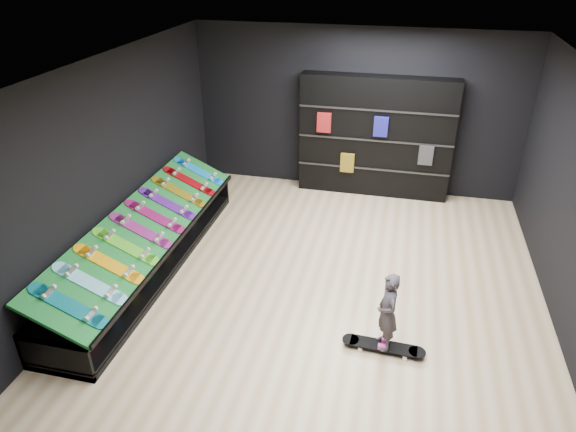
% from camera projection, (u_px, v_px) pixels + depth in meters
% --- Properties ---
extents(floor, '(6.00, 7.00, 0.01)m').
position_uv_depth(floor, '(320.00, 290.00, 7.12)').
color(floor, beige).
rests_on(floor, ground).
extents(ceiling, '(6.00, 7.00, 0.01)m').
position_uv_depth(ceiling, '(328.00, 71.00, 5.69)').
color(ceiling, white).
rests_on(ceiling, ground).
extents(wall_back, '(6.00, 0.02, 3.00)m').
position_uv_depth(wall_back, '(356.00, 112.00, 9.40)').
color(wall_back, black).
rests_on(wall_back, ground).
extents(wall_front, '(6.00, 0.02, 3.00)m').
position_uv_depth(wall_front, '(234.00, 416.00, 3.41)').
color(wall_front, black).
rests_on(wall_front, ground).
extents(wall_left, '(0.02, 7.00, 3.00)m').
position_uv_depth(wall_left, '(107.00, 171.00, 7.01)').
color(wall_left, black).
rests_on(wall_left, ground).
extents(display_rack, '(0.90, 4.50, 0.50)m').
position_uv_depth(display_rack, '(149.00, 252.00, 7.51)').
color(display_rack, black).
rests_on(display_rack, ground).
extents(turf_ramp, '(0.92, 4.50, 0.46)m').
position_uv_depth(turf_ramp, '(148.00, 225.00, 7.28)').
color(turf_ramp, '#0E5E20').
rests_on(turf_ramp, display_rack).
extents(back_shelving, '(2.76, 0.32, 2.21)m').
position_uv_depth(back_shelving, '(375.00, 137.00, 9.35)').
color(back_shelving, black).
rests_on(back_shelving, ground).
extents(floor_skateboard, '(0.99, 0.26, 0.09)m').
position_uv_depth(floor_skateboard, '(383.00, 347.00, 6.05)').
color(floor_skateboard, black).
rests_on(floor_skateboard, ground).
extents(child, '(0.22, 0.26, 0.59)m').
position_uv_depth(child, '(386.00, 325.00, 5.89)').
color(child, black).
rests_on(child, floor_skateboard).
extents(display_board_0, '(0.93, 0.22, 0.50)m').
position_uv_depth(display_board_0, '(69.00, 306.00, 5.64)').
color(display_board_0, '#0C8C99').
rests_on(display_board_0, turf_ramp).
extents(display_board_1, '(0.93, 0.22, 0.50)m').
position_uv_depth(display_board_1, '(90.00, 284.00, 6.00)').
color(display_board_1, '#0CB2E5').
rests_on(display_board_1, turf_ramp).
extents(display_board_2, '(0.93, 0.22, 0.50)m').
position_uv_depth(display_board_2, '(109.00, 264.00, 6.36)').
color(display_board_2, yellow).
rests_on(display_board_2, turf_ramp).
extents(display_board_3, '(0.93, 0.22, 0.50)m').
position_uv_depth(display_board_3, '(126.00, 246.00, 6.73)').
color(display_board_3, green).
rests_on(display_board_3, turf_ramp).
extents(display_board_4, '(0.93, 0.22, 0.50)m').
position_uv_depth(display_board_4, '(141.00, 231.00, 7.09)').
color(display_board_4, '#2626BF').
rests_on(display_board_4, turf_ramp).
extents(display_board_5, '(0.93, 0.22, 0.50)m').
position_uv_depth(display_board_5, '(155.00, 217.00, 7.45)').
color(display_board_5, '#E5198C').
rests_on(display_board_5, turf_ramp).
extents(display_board_6, '(0.93, 0.22, 0.50)m').
position_uv_depth(display_board_6, '(168.00, 204.00, 7.81)').
color(display_board_6, purple).
rests_on(display_board_6, turf_ramp).
extents(display_board_7, '(0.93, 0.22, 0.50)m').
position_uv_depth(display_board_7, '(179.00, 192.00, 8.17)').
color(display_board_7, yellow).
rests_on(display_board_7, turf_ramp).
extents(display_board_8, '(0.93, 0.22, 0.50)m').
position_uv_depth(display_board_8, '(189.00, 181.00, 8.53)').
color(display_board_8, red).
rests_on(display_board_8, turf_ramp).
extents(display_board_9, '(0.93, 0.22, 0.50)m').
position_uv_depth(display_board_9, '(199.00, 171.00, 8.89)').
color(display_board_9, blue).
rests_on(display_board_9, turf_ramp).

